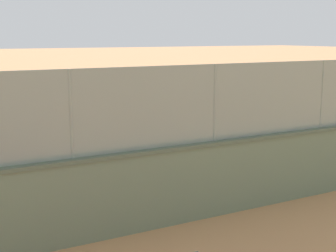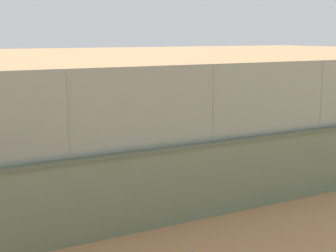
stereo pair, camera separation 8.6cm
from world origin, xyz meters
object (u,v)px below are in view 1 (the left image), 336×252
(player_crossing_court, at_px, (24,147))
(courtside_bench, at_px, (299,152))
(player_baseline_waiting, at_px, (128,98))
(sports_ball, at_px, (68,185))
(player_near_wall_returning, at_px, (209,130))

(player_crossing_court, xyz_separation_m, courtside_bench, (-7.66, 2.45, -0.53))
(player_baseline_waiting, height_order, sports_ball, player_baseline_waiting)
(sports_ball, height_order, courtside_bench, courtside_bench)
(player_near_wall_returning, distance_m, player_baseline_waiting, 8.85)
(player_crossing_court, distance_m, player_near_wall_returning, 6.00)
(player_crossing_court, relative_size, courtside_bench, 1.04)
(sports_ball, relative_size, courtside_bench, 0.08)
(courtside_bench, bearing_deg, player_crossing_court, -17.73)
(player_crossing_court, bearing_deg, sports_ball, 130.76)
(player_near_wall_returning, bearing_deg, player_baseline_waiting, -96.64)
(player_crossing_court, xyz_separation_m, player_near_wall_returning, (-6.00, 0.02, -0.08))
(player_crossing_court, bearing_deg, player_near_wall_returning, 179.82)
(player_near_wall_returning, xyz_separation_m, player_baseline_waiting, (-1.02, -8.79, -0.04))
(player_near_wall_returning, relative_size, player_baseline_waiting, 1.04)
(player_crossing_court, bearing_deg, player_baseline_waiting, -128.69)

